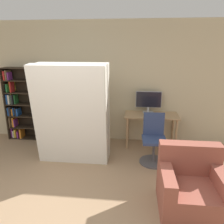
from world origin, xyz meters
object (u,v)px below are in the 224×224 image
object	(u,v)px
armchair	(191,187)
monitor	(148,101)
bookshelf	(22,105)
mattress_near	(71,116)
mattress_far	(75,112)
office_chair	(154,143)

from	to	relation	value
armchair	monitor	bearing A→B (deg)	103.18
bookshelf	armchair	size ratio (longest dim) A/B	1.99
bookshelf	mattress_near	xyz separation A→B (m)	(1.52, -1.12, 0.12)
bookshelf	monitor	bearing A→B (deg)	-0.22
mattress_near	mattress_far	size ratio (longest dim) A/B	1.00
office_chair	bookshelf	world-z (taller)	bookshelf
mattress_near	armchair	size ratio (longest dim) A/B	2.20
office_chair	monitor	bearing A→B (deg)	95.38
mattress_near	armchair	xyz separation A→B (m)	(1.93, -1.00, -0.62)
mattress_near	office_chair	bearing A→B (deg)	9.14
office_chair	mattress_far	bearing A→B (deg)	177.18
monitor	office_chair	distance (m)	1.06
office_chair	bookshelf	xyz separation A→B (m)	(-3.04, 0.88, 0.43)
monitor	office_chair	world-z (taller)	monitor
office_chair	armchair	distance (m)	1.31
bookshelf	mattress_far	size ratio (longest dim) A/B	0.91
monitor	armchair	size ratio (longest dim) A/B	0.66
mattress_near	monitor	bearing A→B (deg)	37.66
mattress_near	mattress_far	world-z (taller)	mattress_near
office_chair	armchair	size ratio (longest dim) A/B	1.10
bookshelf	mattress_far	xyz separation A→B (m)	(1.52, -0.80, 0.12)
bookshelf	armchair	xyz separation A→B (m)	(3.45, -2.12, -0.49)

